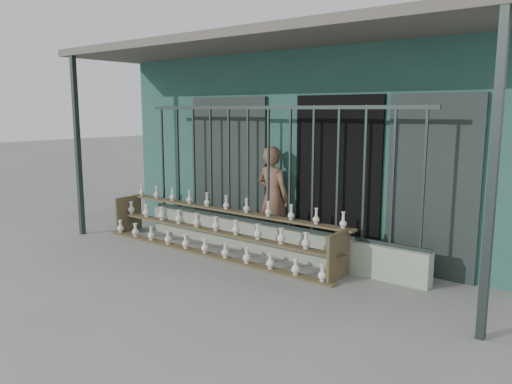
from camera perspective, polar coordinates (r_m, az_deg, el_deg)
The scene contains 6 objects.
ground at distance 6.79m, azimuth -5.28°, elevation -9.45°, with size 60.00×60.00×0.00m, color slate.
workshop_building at distance 9.95m, azimuth 11.64°, elevation 5.92°, with size 7.40×6.60×3.21m.
parapet_wall at distance 7.68m, azimuth 1.39°, elevation -5.42°, with size 5.00×0.20×0.45m, color #98A78F.
security_fence at distance 7.48m, azimuth 1.42°, elevation 2.93°, with size 5.00×0.04×1.80m.
shelf_rack at distance 7.79m, azimuth -4.68°, elevation -4.24°, with size 4.50×0.68×0.85m.
elderly_woman at distance 7.83m, azimuth 1.94°, elevation -0.70°, with size 0.60×0.39×1.63m, color brown.
Camera 1 is at (4.44, -4.66, 2.19)m, focal length 35.00 mm.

